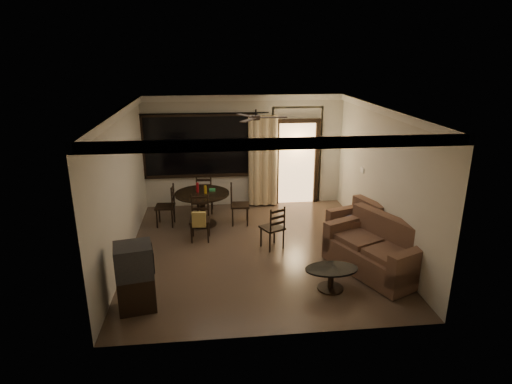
{
  "coord_description": "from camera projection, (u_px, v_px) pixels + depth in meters",
  "views": [
    {
      "loc": [
        -0.84,
        -7.77,
        3.8
      ],
      "look_at": [
        0.03,
        0.2,
        1.15
      ],
      "focal_mm": 30.0,
      "sensor_mm": 36.0,
      "label": 1
    }
  ],
  "objects": [
    {
      "name": "ground",
      "position": [
        256.0,
        249.0,
        8.62
      ],
      "size": [
        5.5,
        5.5,
        0.0
      ],
      "primitive_type": "plane",
      "color": "#7F6651",
      "rests_on": "ground"
    },
    {
      "name": "armchair",
      "position": [
        357.0,
        227.0,
        8.79
      ],
      "size": [
        1.1,
        1.1,
        0.87
      ],
      "rotation": [
        0.0,
        0.0,
        0.33
      ],
      "color": "#422B1F",
      "rests_on": "ground"
    },
    {
      "name": "sofa",
      "position": [
        378.0,
        251.0,
        7.68
      ],
      "size": [
        1.6,
        2.02,
        0.95
      ],
      "rotation": [
        0.0,
        0.0,
        0.43
      ],
      "color": "#422B1F",
      "rests_on": "ground"
    },
    {
      "name": "tv_cabinet",
      "position": [
        135.0,
        277.0,
        6.51
      ],
      "size": [
        0.65,
        0.6,
        1.06
      ],
      "rotation": [
        0.0,
        0.0,
        0.2
      ],
      "color": "black",
      "rests_on": "ground"
    },
    {
      "name": "coffee_table",
      "position": [
        331.0,
        275.0,
        7.11
      ],
      "size": [
        0.89,
        0.53,
        0.39
      ],
      "rotation": [
        0.0,
        0.0,
        -0.27
      ],
      "color": "black",
      "rests_on": "ground"
    },
    {
      "name": "dining_chair_east",
      "position": [
        239.0,
        212.0,
        9.83
      ],
      "size": [
        0.44,
        0.44,
        0.95
      ],
      "rotation": [
        0.0,
        0.0,
        1.52
      ],
      "color": "black",
      "rests_on": "ground"
    },
    {
      "name": "dining_table",
      "position": [
        202.0,
        200.0,
        9.69
      ],
      "size": [
        1.22,
        1.22,
        0.98
      ],
      "rotation": [
        0.0,
        0.0,
        -0.06
      ],
      "color": "black",
      "rests_on": "ground"
    },
    {
      "name": "dining_chair_north",
      "position": [
        205.0,
        201.0,
        10.53
      ],
      "size": [
        0.44,
        0.44,
        0.95
      ],
      "rotation": [
        0.0,
        0.0,
        3.09
      ],
      "color": "black",
      "rests_on": "ground"
    },
    {
      "name": "dining_chair_south",
      "position": [
        200.0,
        226.0,
        8.97
      ],
      "size": [
        0.44,
        0.5,
        0.95
      ],
      "rotation": [
        0.0,
        0.0,
        -0.06
      ],
      "color": "black",
      "rests_on": "ground"
    },
    {
      "name": "side_chair",
      "position": [
        273.0,
        235.0,
        8.61
      ],
      "size": [
        0.54,
        0.54,
        0.91
      ],
      "rotation": [
        0.0,
        0.0,
        3.59
      ],
      "color": "black",
      "rests_on": "ground"
    },
    {
      "name": "dining_chair_west",
      "position": [
        166.0,
        213.0,
        9.74
      ],
      "size": [
        0.44,
        0.44,
        0.95
      ],
      "rotation": [
        0.0,
        0.0,
        -1.63
      ],
      "color": "black",
      "rests_on": "ground"
    },
    {
      "name": "room_shell",
      "position": [
        273.0,
        142.0,
        9.77
      ],
      "size": [
        5.5,
        6.7,
        5.5
      ],
      "color": "beige",
      "rests_on": "ground"
    }
  ]
}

